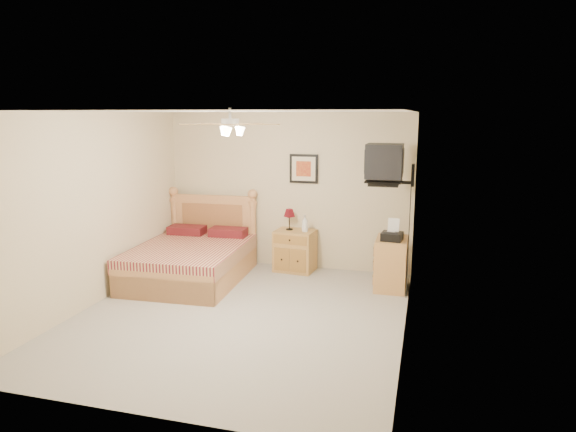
# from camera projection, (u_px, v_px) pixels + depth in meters

# --- Properties ---
(floor) EXTENTS (4.50, 4.50, 0.00)m
(floor) POSITION_uv_depth(u_px,v_px,m) (240.00, 316.00, 6.40)
(floor) COLOR gray
(floor) RESTS_ON ground
(ceiling) EXTENTS (4.00, 4.50, 0.04)m
(ceiling) POSITION_uv_depth(u_px,v_px,m) (236.00, 111.00, 5.91)
(ceiling) COLOR white
(ceiling) RESTS_ON ground
(wall_back) EXTENTS (4.00, 0.04, 2.50)m
(wall_back) POSITION_uv_depth(u_px,v_px,m) (288.00, 191.00, 8.29)
(wall_back) COLOR beige
(wall_back) RESTS_ON ground
(wall_front) EXTENTS (4.00, 0.04, 2.50)m
(wall_front) POSITION_uv_depth(u_px,v_px,m) (137.00, 272.00, 4.03)
(wall_front) COLOR beige
(wall_front) RESTS_ON ground
(wall_left) EXTENTS (0.04, 4.50, 2.50)m
(wall_left) POSITION_uv_depth(u_px,v_px,m) (94.00, 210.00, 6.68)
(wall_left) COLOR beige
(wall_left) RESTS_ON ground
(wall_right) EXTENTS (0.04, 4.50, 2.50)m
(wall_right) POSITION_uv_depth(u_px,v_px,m) (409.00, 227.00, 5.64)
(wall_right) COLOR beige
(wall_right) RESTS_ON ground
(bed) EXTENTS (1.59, 2.04, 1.28)m
(bed) POSITION_uv_depth(u_px,v_px,m) (189.00, 239.00, 7.65)
(bed) COLOR #BD7E50
(bed) RESTS_ON ground
(nightstand) EXTENTS (0.65, 0.51, 0.66)m
(nightstand) POSITION_uv_depth(u_px,v_px,m) (295.00, 251.00, 8.19)
(nightstand) COLOR #A47240
(nightstand) RESTS_ON ground
(table_lamp) EXTENTS (0.20, 0.20, 0.34)m
(table_lamp) POSITION_uv_depth(u_px,v_px,m) (289.00, 219.00, 8.15)
(table_lamp) COLOR #5F0C16
(table_lamp) RESTS_ON nightstand
(lotion_bottle) EXTENTS (0.13, 0.14, 0.26)m
(lotion_bottle) POSITION_uv_depth(u_px,v_px,m) (305.00, 224.00, 8.00)
(lotion_bottle) COLOR silver
(lotion_bottle) RESTS_ON nightstand
(framed_picture) EXTENTS (0.46, 0.04, 0.46)m
(framed_picture) POSITION_uv_depth(u_px,v_px,m) (304.00, 169.00, 8.13)
(framed_picture) COLOR black
(framed_picture) RESTS_ON wall_back
(dresser) EXTENTS (0.44, 0.63, 0.74)m
(dresser) POSITION_uv_depth(u_px,v_px,m) (391.00, 264.00, 7.34)
(dresser) COLOR #BA8C46
(dresser) RESTS_ON ground
(fax_machine) EXTENTS (0.31, 0.33, 0.30)m
(fax_machine) POSITION_uv_depth(u_px,v_px,m) (392.00, 230.00, 7.12)
(fax_machine) COLOR black
(fax_machine) RESTS_ON dresser
(magazine_lower) EXTENTS (0.25, 0.31, 0.03)m
(magazine_lower) POSITION_uv_depth(u_px,v_px,m) (388.00, 234.00, 7.45)
(magazine_lower) COLOR beige
(magazine_lower) RESTS_ON dresser
(magazine_upper) EXTENTS (0.24, 0.30, 0.02)m
(magazine_upper) POSITION_uv_depth(u_px,v_px,m) (389.00, 233.00, 7.46)
(magazine_upper) COLOR gray
(magazine_upper) RESTS_ON magazine_lower
(wall_tv) EXTENTS (0.56, 0.46, 0.58)m
(wall_tv) POSITION_uv_depth(u_px,v_px,m) (396.00, 164.00, 6.87)
(wall_tv) COLOR black
(wall_tv) RESTS_ON wall_right
(ceiling_fan) EXTENTS (1.14, 1.14, 0.28)m
(ceiling_fan) POSITION_uv_depth(u_px,v_px,m) (230.00, 124.00, 5.75)
(ceiling_fan) COLOR silver
(ceiling_fan) RESTS_ON ceiling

